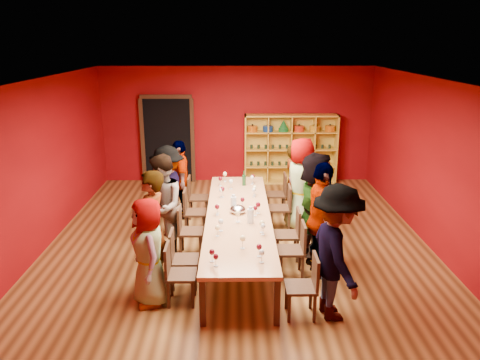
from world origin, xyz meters
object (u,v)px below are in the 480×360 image
person_left_4 (180,180)px  chair_person_right_0 (307,283)px  person_left_2 (162,206)px  chair_person_left_3 (191,209)px  person_left_1 (152,230)px  wine_bottle (244,180)px  chair_person_left_1 (179,256)px  person_right_2 (315,207)px  tasting_table (238,217)px  person_left_0 (149,252)px  chair_person_left_0 (176,271)px  chair_person_right_3 (284,205)px  chair_person_right_2 (291,231)px  chair_person_right_4 (280,192)px  person_right_3 (301,185)px  chair_person_left_2 (186,228)px  person_right_0 (336,253)px  person_left_3 (168,191)px  chair_person_left_4 (195,195)px  person_right_1 (321,221)px  person_right_4 (293,180)px  spittoon_bowl (238,209)px  shelving_unit (290,146)px

person_left_4 → chair_person_right_0: (2.11, -3.73, -0.34)m
person_left_2 → chair_person_left_3: size_ratio=2.03×
person_left_1 → person_left_2: bearing=-169.0°
person_left_1 → wine_bottle: (1.44, 2.74, -0.05)m
person_left_2 → wine_bottle: bearing=129.5°
chair_person_right_0 → chair_person_left_1: bearing=155.1°
person_left_1 → person_right_2: size_ratio=0.98×
tasting_table → person_left_0: 2.03m
person_left_1 → chair_person_left_0: bearing=50.6°
chair_person_right_3 → chair_person_right_0: bearing=-90.0°
chair_person_left_0 → chair_person_right_2: size_ratio=1.00×
person_left_4 → wine_bottle: (1.33, -0.15, 0.03)m
tasting_table → chair_person_left_1: chair_person_left_1 is taller
person_left_2 → chair_person_right_0: size_ratio=2.03×
chair_person_right_2 → chair_person_right_4: size_ratio=1.00×
chair_person_left_0 → chair_person_right_0: (1.82, -0.37, 0.00)m
chair_person_left_1 → person_right_3: bearing=46.1°
chair_person_right_4 → person_right_2: bearing=-79.9°
person_left_0 → chair_person_left_2: bearing=145.1°
chair_person_right_0 → person_right_0: 0.58m
person_left_1 → person_left_2: size_ratio=1.02×
person_left_2 → chair_person_right_3: size_ratio=2.03×
tasting_table → chair_person_left_2: size_ratio=5.06×
person_left_3 → chair_person_right_2: size_ratio=1.96×
person_left_4 → chair_person_right_4: person_left_4 is taller
chair_person_left_2 → chair_person_left_4: bearing=90.0°
person_left_1 → person_right_1: 2.61m
person_left_2 → chair_person_right_4: person_left_2 is taller
chair_person_left_0 → person_right_4: (2.11, 3.56, 0.26)m
chair_person_left_4 → chair_person_left_1: bearing=-90.0°
chair_person_left_3 → person_right_4: person_right_4 is taller
chair_person_left_2 → chair_person_right_0: bearing=-46.6°
chair_person_right_0 → wine_bottle: 3.69m
chair_person_left_2 → chair_person_left_0: bearing=-90.0°
person_left_1 → person_left_3: size_ratio=1.06×
person_left_2 → chair_person_right_3: bearing=107.9°
person_right_0 → chair_person_right_0: bearing=81.8°
chair_person_left_2 → person_right_1: person_right_1 is taller
chair_person_right_4 → person_left_2: bearing=-137.9°
chair_person_right_3 → person_left_1: bearing=-134.8°
chair_person_left_0 → person_left_2: person_left_2 is taller
person_right_1 → person_right_3: 1.93m
chair_person_left_1 → chair_person_left_2: bearing=90.0°
person_right_2 → chair_person_right_0: bearing=162.9°
chair_person_left_3 → wine_bottle: bearing=34.6°
chair_person_left_1 → wine_bottle: wine_bottle is taller
person_left_0 → spittoon_bowl: 2.06m
chair_person_left_0 → person_left_4: person_left_4 is taller
shelving_unit → person_right_3: 3.19m
wine_bottle → chair_person_left_1: bearing=-110.8°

